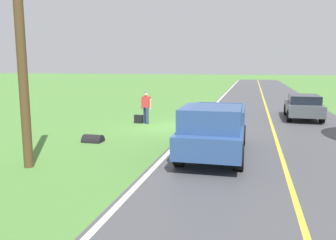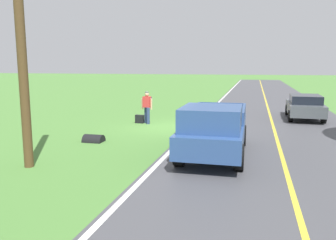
% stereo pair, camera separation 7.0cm
% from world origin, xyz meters
% --- Properties ---
extents(ground_plane, '(200.00, 200.00, 0.00)m').
position_xyz_m(ground_plane, '(0.00, 0.00, 0.00)').
color(ground_plane, '#4C7F38').
extents(road_surface, '(8.16, 120.00, 0.00)m').
position_xyz_m(road_surface, '(-5.23, 0.00, 0.00)').
color(road_surface, '#47474C').
rests_on(road_surface, ground).
extents(lane_edge_line, '(0.16, 117.60, 0.00)m').
position_xyz_m(lane_edge_line, '(-1.33, 0.00, 0.01)').
color(lane_edge_line, silver).
rests_on(lane_edge_line, ground).
extents(lane_centre_line, '(0.14, 117.60, 0.00)m').
position_xyz_m(lane_centre_line, '(-5.23, 0.00, 0.01)').
color(lane_centre_line, gold).
rests_on(lane_centre_line, ground).
extents(hitchhiker_walking, '(0.62, 0.53, 1.75)m').
position_xyz_m(hitchhiker_walking, '(1.33, -0.81, 0.98)').
color(hitchhiker_walking, navy).
rests_on(hitchhiker_walking, ground).
extents(suitcase_carried, '(0.48, 0.24, 0.45)m').
position_xyz_m(suitcase_carried, '(1.75, -0.77, 0.23)').
color(suitcase_carried, black).
rests_on(suitcase_carried, ground).
extents(pickup_truck_passing, '(2.14, 5.42, 1.82)m').
position_xyz_m(pickup_truck_passing, '(-2.94, 5.08, 0.97)').
color(pickup_truck_passing, '#2D4C84').
rests_on(pickup_truck_passing, ground).
extents(sedan_near_oncoming, '(2.02, 4.45, 1.41)m').
position_xyz_m(sedan_near_oncoming, '(-7.10, -4.54, 0.75)').
color(sedan_near_oncoming, '#4C5156').
rests_on(sedan_near_oncoming, ground).
extents(utility_pole_roadside, '(0.28, 0.28, 7.60)m').
position_xyz_m(utility_pole_roadside, '(2.45, 7.72, 3.80)').
color(utility_pole_roadside, brown).
rests_on(utility_pole_roadside, ground).
extents(drainage_culvert, '(0.80, 0.60, 0.60)m').
position_xyz_m(drainage_culvert, '(2.10, 4.03, 0.00)').
color(drainage_culvert, black).
rests_on(drainage_culvert, ground).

